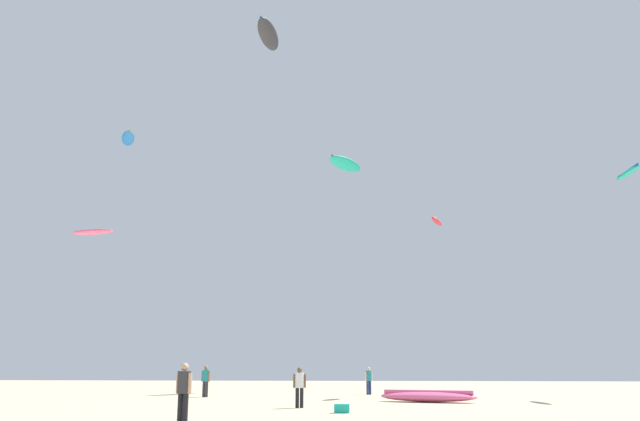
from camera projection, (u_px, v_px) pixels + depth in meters
name	position (u px, v px, depth m)	size (l,w,h in m)	color
person_foreground	(184.00, 388.00, 19.77)	(0.55, 0.41, 1.80)	black
person_midground	(369.00, 379.00, 39.11)	(0.46, 0.36, 1.60)	navy
person_left	(206.00, 379.00, 36.11)	(0.53, 0.38, 1.69)	#2D2D33
person_right	(300.00, 384.00, 27.08)	(0.54, 0.37, 1.64)	black
kite_grounded_near	(428.00, 396.00, 31.00)	(4.85, 2.60, 0.57)	#E5598C
cooler_box	(342.00, 408.00, 24.09)	(0.56, 0.36, 0.32)	#19B29E
kite_aloft_1	(128.00, 138.00, 52.63)	(2.52, 3.67, 0.66)	blue
kite_aloft_2	(268.00, 35.00, 36.69)	(1.31, 3.66, 0.92)	#2D2D33
kite_aloft_3	(92.00, 232.00, 38.15)	(2.94, 1.40, 0.34)	#E5598C
kite_aloft_4	(346.00, 164.00, 50.49)	(3.09, 4.18, 0.91)	#19B29E
kite_aloft_5	(628.00, 173.00, 39.41)	(1.04, 3.01, 0.61)	#19B29E
kite_aloft_6	(437.00, 221.00, 40.39)	(1.12, 2.26, 0.51)	red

